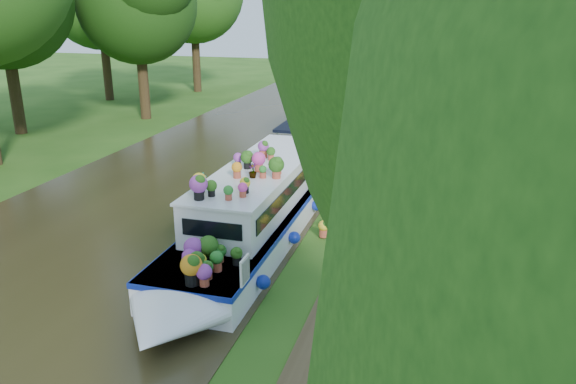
{
  "coord_description": "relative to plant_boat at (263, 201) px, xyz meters",
  "views": [
    {
      "loc": [
        2.44,
        -13.26,
        6.02
      ],
      "look_at": [
        -1.42,
        0.22,
        1.3
      ],
      "focal_mm": 35.0,
      "sensor_mm": 36.0,
      "label": 1
    }
  ],
  "objects": [
    {
      "name": "ground",
      "position": [
        2.25,
        -0.57,
        -0.85
      ],
      "size": [
        100.0,
        100.0,
        0.0
      ],
      "primitive_type": "plane",
      "color": "#264F13",
      "rests_on": "ground"
    },
    {
      "name": "second_boat",
      "position": [
        0.5,
        13.31,
        -0.37
      ],
      "size": [
        2.85,
        6.36,
        1.18
      ],
      "rotation": [
        0.0,
        0.0,
        0.22
      ],
      "color": "black",
      "rests_on": "canal_water"
    },
    {
      "name": "plant_boat",
      "position": [
        0.0,
        0.0,
        0.0
      ],
      "size": [
        2.29,
        13.52,
        2.31
      ],
      "color": "white",
      "rests_on": "canal_water"
    },
    {
      "name": "pedestrian_pink",
      "position": [
        2.93,
        20.53,
        0.07
      ],
      "size": [
        0.76,
        0.63,
        1.79
      ],
      "primitive_type": "imported",
      "rotation": [
        0.0,
        0.0,
        -0.36
      ],
      "color": "#E85F91",
      "rests_on": "towpath"
    },
    {
      "name": "pedestrian_dark",
      "position": [
        3.57,
        21.34,
        0.04
      ],
      "size": [
        1.0,
        0.89,
        1.72
      ],
      "primitive_type": "imported",
      "rotation": [
        0.0,
        0.0,
        0.33
      ],
      "color": "black",
      "rests_on": "towpath"
    },
    {
      "name": "sandwich_board",
      "position": [
        4.2,
        -4.52,
        -0.42
      ],
      "size": [
        0.6,
        0.55,
        0.9
      ],
      "rotation": [
        0.0,
        0.0,
        -0.21
      ],
      "color": "#B60D0D",
      "rests_on": "towpath"
    },
    {
      "name": "towpath",
      "position": [
        3.45,
        -0.57,
        -0.84
      ],
      "size": [
        2.2,
        100.0,
        0.03
      ],
      "primitive_type": "cube",
      "color": "#443620",
      "rests_on": "ground"
    },
    {
      "name": "verge_plant",
      "position": [
        1.65,
        0.54,
        -0.66
      ],
      "size": [
        0.38,
        0.33,
        0.39
      ],
      "primitive_type": "imported",
      "rotation": [
        0.0,
        0.0,
        0.1
      ],
      "color": "#316D20",
      "rests_on": "ground"
    },
    {
      "name": "canal_water",
      "position": [
        -3.75,
        -0.57,
        -0.84
      ],
      "size": [
        10.0,
        100.0,
        0.02
      ],
      "primitive_type": "cube",
      "color": "black",
      "rests_on": "ground"
    }
  ]
}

